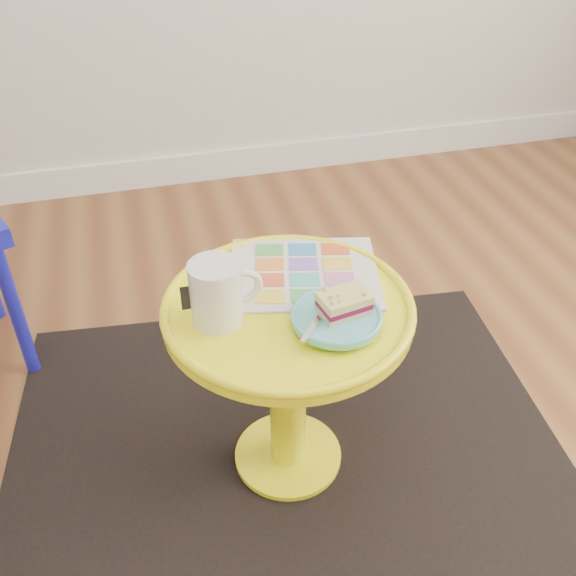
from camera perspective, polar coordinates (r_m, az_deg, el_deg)
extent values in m
cube|color=white|center=(2.66, -10.91, 10.18)|extent=(4.00, 0.02, 0.12)
cube|color=black|center=(1.56, 0.00, -14.81)|extent=(1.40, 1.23, 0.01)
cylinder|color=#FFF715|center=(1.55, 0.00, -14.66)|extent=(0.25, 0.25, 0.02)
cylinder|color=#FFF715|center=(1.39, 0.00, -9.04)|extent=(0.08, 0.08, 0.42)
cylinder|color=#FFF715|center=(1.24, 0.00, -1.94)|extent=(0.49, 0.49, 0.02)
cylinder|color=#1B1CB1|center=(1.77, -22.97, -2.17)|extent=(0.04, 0.04, 0.39)
cube|color=silver|center=(1.31, 1.44, 1.35)|extent=(0.35, 0.32, 0.01)
cylinder|color=white|center=(1.17, -6.43, -0.47)|extent=(0.10, 0.10, 0.12)
torus|color=white|center=(1.17, -3.96, 0.17)|extent=(0.07, 0.01, 0.07)
cylinder|color=#D1B78C|center=(1.13, -6.62, 1.77)|extent=(0.09, 0.09, 0.01)
cylinder|color=#5DBFC5|center=(1.18, 4.32, -2.98)|extent=(0.07, 0.07, 0.01)
cylinder|color=#5DBFC5|center=(1.18, 4.34, -2.63)|extent=(0.17, 0.17, 0.01)
cube|color=#D3BC8C|center=(1.18, 4.98, -1.89)|extent=(0.10, 0.08, 0.01)
cube|color=maroon|center=(1.17, 5.01, -1.44)|extent=(0.10, 0.07, 0.01)
cube|color=#EADB8C|center=(1.16, 5.05, -0.90)|extent=(0.10, 0.08, 0.02)
cube|color=silver|center=(1.15, 2.47, -3.13)|extent=(0.08, 0.09, 0.00)
cube|color=silver|center=(1.20, 3.80, -1.21)|extent=(0.04, 0.04, 0.00)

